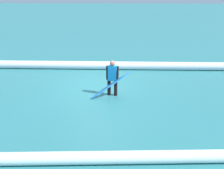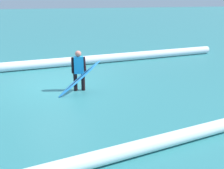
{
  "view_description": "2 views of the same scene",
  "coord_description": "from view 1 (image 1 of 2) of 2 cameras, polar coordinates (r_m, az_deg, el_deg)",
  "views": [
    {
      "loc": [
        -1.28,
        10.99,
        4.07
      ],
      "look_at": [
        -0.8,
        2.39,
        1.0
      ],
      "focal_mm": 41.92,
      "sensor_mm": 36.0,
      "label": 1
    },
    {
      "loc": [
        1.43,
        9.93,
        3.21
      ],
      "look_at": [
        -1.11,
        3.26,
        0.9
      ],
      "focal_mm": 42.33,
      "sensor_mm": 36.0,
      "label": 2
    }
  ],
  "objects": [
    {
      "name": "surfboard",
      "position": [
        10.41,
        -0.33,
        -0.15
      ],
      "size": [
        1.71,
        0.58,
        1.14
      ],
      "color": "#268CE5",
      "rests_on": "ground_plane"
    },
    {
      "name": "wave_crest_foreground",
      "position": [
        14.85,
        -11.25,
        4.2
      ],
      "size": [
        24.49,
        0.95,
        0.44
      ],
      "primitive_type": "cylinder",
      "rotation": [
        0.0,
        1.57,
        0.02
      ],
      "color": "white",
      "rests_on": "ground_plane"
    },
    {
      "name": "wave_crest_midground",
      "position": [
        6.78,
        2.66,
        -15.59
      ],
      "size": [
        24.43,
        2.22,
        0.33
      ],
      "primitive_type": "cylinder",
      "rotation": [
        0.0,
        1.57,
        0.08
      ],
      "color": "white",
      "rests_on": "ground_plane"
    },
    {
      "name": "surfer",
      "position": [
        10.62,
        0.08,
        1.81
      ],
      "size": [
        0.51,
        0.29,
        1.48
      ],
      "rotation": [
        0.0,
        0.0,
        6.11
      ],
      "color": "black",
      "rests_on": "ground_plane"
    },
    {
      "name": "ground_plane",
      "position": [
        11.79,
        -3.24,
        -0.62
      ],
      "size": [
        179.83,
        179.83,
        0.0
      ],
      "primitive_type": "plane",
      "color": "teal"
    }
  ]
}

